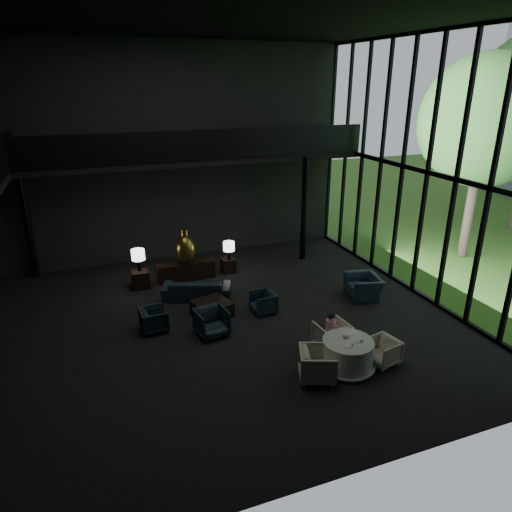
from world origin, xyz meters
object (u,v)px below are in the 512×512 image
object	(u,v)px
dining_chair_east	(382,351)
dining_chair_west	(318,361)
console	(186,271)
child	(331,324)
lounge_armchair_west	(154,319)
dining_table	(347,356)
table_lamp_right	(229,247)
lounge_armchair_south	(212,320)
table_lamp_left	(138,256)
coffee_table	(212,309)
lounge_armchair_east	(263,302)
side_table_right	(228,265)
bronze_urn	(185,249)
sofa	(197,285)
side_table_left	(141,279)
window_armchair	(364,283)
dining_chair_north	(332,334)

from	to	relation	value
dining_chair_east	dining_chair_west	xyz separation A→B (m)	(-1.81, 0.00, 0.13)
console	child	size ratio (longest dim) A/B	3.58
lounge_armchair_west	dining_table	size ratio (longest dim) A/B	0.50
table_lamp_right	lounge_armchair_west	xyz separation A→B (m)	(-3.22, -3.17, -0.67)
table_lamp_right	dining_chair_east	xyz separation A→B (m)	(1.85, -6.79, -0.68)
lounge_armchair_west	lounge_armchair_south	size ratio (longest dim) A/B	0.77
table_lamp_left	coffee_table	xyz separation A→B (m)	(1.74, -2.86, -0.92)
lounge_armchair_south	dining_table	world-z (taller)	lounge_armchair_south
lounge_armchair_east	side_table_right	bearing A→B (deg)	179.38
bronze_urn	sofa	bearing A→B (deg)	-89.97
side_table_right	console	bearing A→B (deg)	-175.36
side_table_left	lounge_armchair_west	bearing A→B (deg)	-90.35
lounge_armchair_east	window_armchair	world-z (taller)	window_armchair
window_armchair	coffee_table	size ratio (longest dim) A/B	1.16
sofa	dining_chair_east	distance (m)	6.27
dining_table	window_armchair	bearing A→B (deg)	51.69
window_armchair	dining_table	world-z (taller)	window_armchair
bronze_urn	sofa	distance (m)	1.69
table_lamp_right	dining_chair_north	world-z (taller)	table_lamp_right
bronze_urn	lounge_armchair_west	world-z (taller)	bronze_urn
bronze_urn	sofa	xyz separation A→B (m)	(0.00, -1.53, -0.72)
side_table_right	sofa	bearing A→B (deg)	-133.21
lounge_armchair_east	dining_chair_west	xyz separation A→B (m)	(-0.02, -3.55, 0.14)
bronze_urn	dining_chair_north	size ratio (longest dim) A/B	1.38
bronze_urn	side_table_right	world-z (taller)	bronze_urn
console	dining_chair_east	distance (m)	7.63
lounge_armchair_south	dining_chair_east	distance (m)	4.58
side_table_left	table_lamp_right	world-z (taller)	table_lamp_right
table_lamp_right	dining_table	xyz separation A→B (m)	(0.93, -6.65, -0.70)
dining_chair_east	window_armchair	bearing A→B (deg)	141.74
bronze_urn	child	xyz separation A→B (m)	(2.56, -5.69, -0.44)
coffee_table	dining_chair_west	xyz separation A→B (m)	(1.50, -3.89, 0.25)
side_table_right	coffee_table	bearing A→B (deg)	-115.68
lounge_armchair_east	console	bearing A→B (deg)	-154.60
console	dining_chair_west	bearing A→B (deg)	-76.50
side_table_left	table_lamp_right	xyz separation A→B (m)	(3.20, 0.11, 0.72)
lounge_armchair_west	lounge_armchair_east	xyz separation A→B (m)	(3.28, -0.07, -0.02)
bronze_urn	dining_chair_west	bearing A→B (deg)	-76.41
dining_chair_north	window_armchair	bearing A→B (deg)	-141.33
lounge_armchair_west	lounge_armchair_east	world-z (taller)	lounge_armchair_west
lounge_armchair_east	dining_table	distance (m)	3.52
lounge_armchair_west	child	size ratio (longest dim) A/B	1.25
dining_table	dining_chair_west	xyz separation A→B (m)	(-0.90, -0.14, 0.14)
side_table_left	lounge_armchair_west	size ratio (longest dim) A/B	0.86
table_lamp_left	lounge_armchair_east	bearing A→B (deg)	-44.53
dining_chair_north	lounge_armchair_south	bearing A→B (deg)	-37.90
table_lamp_left	dining_chair_west	size ratio (longest dim) A/B	0.79
side_table_right	coffee_table	xyz separation A→B (m)	(-1.46, -3.04, -0.04)
side_table_right	lounge_armchair_east	distance (m)	3.38
window_armchair	table_lamp_right	bearing A→B (deg)	-123.66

